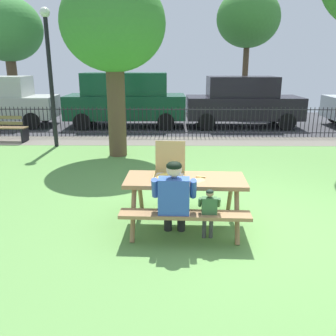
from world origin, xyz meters
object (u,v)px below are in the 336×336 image
pizza_slice_on_table (199,179)px  adult_at_table (174,197)px  child_at_table (209,209)px  lamp_post_walkway (49,64)px  parked_car_left (126,99)px  picnic_table_foreground (185,189)px  parked_car_center (243,101)px  park_bench_left (1,129)px  tree_near_table (113,26)px  far_tree_midleft (110,18)px  far_tree_center (248,19)px  pizza_box_open (169,170)px  far_tree_left (7,30)px

pizza_slice_on_table → adult_at_table: size_ratio=0.23×
adult_at_table → child_at_table: 0.51m
pizza_slice_on_table → child_at_table: bearing=-78.0°
child_at_table → lamp_post_walkway: (-4.05, 6.03, 1.90)m
child_at_table → parked_car_left: (-2.36, 9.63, 0.60)m
picnic_table_foreground → parked_car_center: 9.44m
park_bench_left → tree_near_table: size_ratio=0.36×
tree_near_table → far_tree_midleft: 9.89m
lamp_post_walkway → far_tree_center: size_ratio=0.65×
tree_near_table → lamp_post_walkway: bearing=152.6°
picnic_table_foreground → parked_car_left: size_ratio=0.40×
adult_at_table → far_tree_midleft: 15.44m
pizza_box_open → adult_at_table: bearing=-83.2°
adult_at_table → parked_car_left: 9.77m
far_tree_midleft → parked_car_center: bearing=-40.4°
adult_at_table → lamp_post_walkway: size_ratio=0.30×
tree_near_table → far_tree_left: far_tree_left is taller
adult_at_table → tree_near_table: tree_near_table is taller
pizza_box_open → lamp_post_walkway: bearing=122.9°
pizza_slice_on_table → lamp_post_walkway: size_ratio=0.07×
far_tree_left → pizza_box_open: bearing=-59.1°
adult_at_table → far_tree_center: (3.69, 14.59, 3.88)m
adult_at_table → far_tree_midleft: size_ratio=0.19×
pizza_box_open → lamp_post_walkway: 6.61m
tree_near_table → parked_car_center: tree_near_table is taller
pizza_slice_on_table → parked_car_left: bearing=103.9°
pizza_box_open → parked_car_center: bearing=72.9°
parked_car_left → child_at_table: bearing=-76.2°
park_bench_left → parked_car_left: parked_car_left is taller
park_bench_left → adult_at_table: bearing=-50.2°
tree_near_table → parked_car_left: 5.17m
picnic_table_foreground → tree_near_table: 5.46m
child_at_table → far_tree_center: bearing=77.6°
lamp_post_walkway → parked_car_center: lamp_post_walkway is taller
picnic_table_foreground → pizza_box_open: size_ratio=3.58×
child_at_table → far_tree_midleft: 15.63m
pizza_slice_on_table → far_tree_center: size_ratio=0.05×
adult_at_table → far_tree_left: (-8.44, 14.59, 3.38)m
tree_near_table → far_tree_midleft: far_tree_midleft is taller
far_tree_center → pizza_slice_on_table: bearing=-103.2°
picnic_table_foreground → far_tree_midleft: (-3.35, 14.09, 4.00)m
picnic_table_foreground → pizza_slice_on_table: pizza_slice_on_table is taller
parked_car_center → pizza_slice_on_table: bearing=-104.2°
parked_car_center → far_tree_left: (-11.14, 5.01, 3.03)m
pizza_box_open → adult_at_table: 0.62m
far_tree_left → lamp_post_walkway: bearing=-60.4°
adult_at_table → tree_near_table: 5.80m
pizza_slice_on_table → parked_car_left: parked_car_left is taller
far_tree_left → adult_at_table: bearing=-59.9°
picnic_table_foreground → far_tree_center: size_ratio=0.31×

